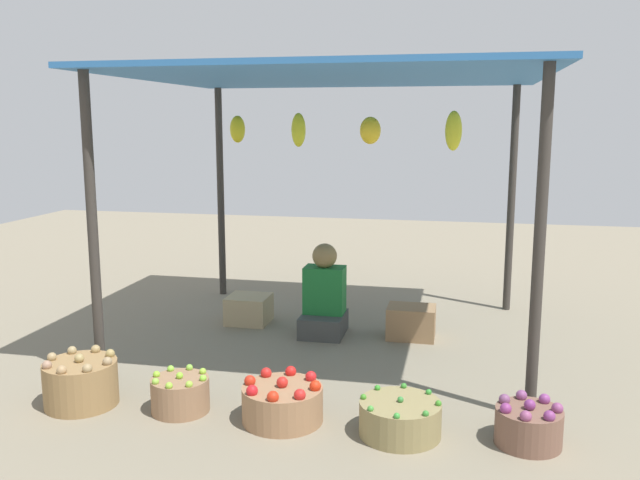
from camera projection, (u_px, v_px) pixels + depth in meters
name	position (u px, v px, depth m)	size (l,w,h in m)	color
ground_plane	(336.00, 339.00, 5.61)	(14.00, 14.00, 0.00)	gray
market_stall_structure	(337.00, 92.00, 5.26)	(3.19, 2.76, 2.16)	#38332D
vendor_person	(324.00, 300.00, 5.71)	(0.36, 0.44, 0.78)	#3F413F
basket_potatoes	(81.00, 382.00, 4.29)	(0.46, 0.46, 0.34)	olive
basket_limes	(180.00, 394.00, 4.20)	(0.36, 0.36, 0.25)	#926C4D
basket_red_tomatoes	(282.00, 403.00, 4.06)	(0.49, 0.49, 0.28)	#98704D
basket_green_chilies	(400.00, 418.00, 3.88)	(0.47, 0.47, 0.23)	olive
basket_purple_onions	(529.00, 425.00, 3.76)	(0.37, 0.37, 0.27)	brown
wooden_crate_near_vendor	(411.00, 322.00, 5.62)	(0.40, 0.30, 0.27)	olive
wooden_crate_stacked_rear	(249.00, 309.00, 6.05)	(0.37, 0.35, 0.25)	tan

